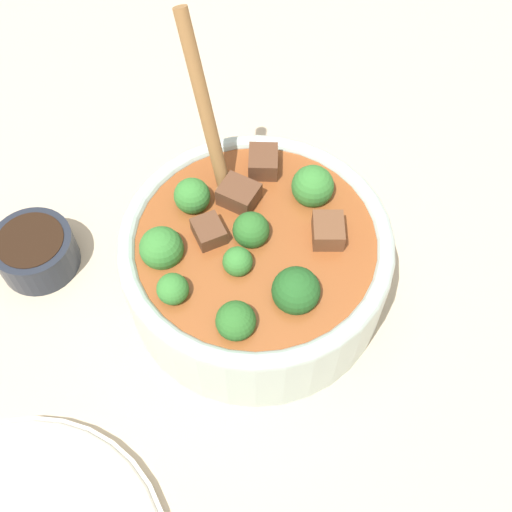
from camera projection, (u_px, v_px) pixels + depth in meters
name	position (u px, v px, depth m)	size (l,w,h in m)	color
ground_plane	(256.00, 287.00, 0.61)	(4.00, 4.00, 0.00)	#C6B293
stew_bowl	(255.00, 258.00, 0.57)	(0.25, 0.24, 0.23)	#B2C6BC
condiment_bowl	(35.00, 250.00, 0.61)	(0.08, 0.08, 0.04)	#232833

